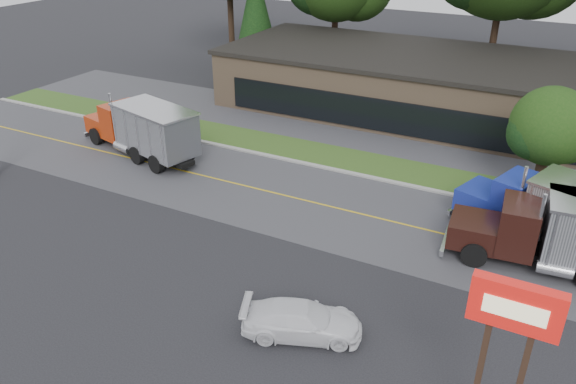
% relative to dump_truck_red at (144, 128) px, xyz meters
% --- Properties ---
extents(ground, '(140.00, 140.00, 0.00)m').
position_rel_dump_truck_red_xyz_m(ground, '(12.19, -9.86, -1.81)').
color(ground, '#2C2C30').
rests_on(ground, ground).
extents(road, '(60.00, 8.00, 0.02)m').
position_rel_dump_truck_red_xyz_m(road, '(12.19, -0.86, -1.81)').
color(road, '#56565B').
rests_on(road, ground).
extents(center_line, '(60.00, 0.12, 0.01)m').
position_rel_dump_truck_red_xyz_m(center_line, '(12.19, -0.86, -1.81)').
color(center_line, gold).
rests_on(center_line, ground).
extents(curb, '(60.00, 0.30, 0.12)m').
position_rel_dump_truck_red_xyz_m(curb, '(12.19, 3.34, -1.81)').
color(curb, '#9E9E99').
rests_on(curb, ground).
extents(grass_verge, '(60.00, 3.40, 0.03)m').
position_rel_dump_truck_red_xyz_m(grass_verge, '(12.19, 5.14, -1.81)').
color(grass_verge, '#2F501B').
rests_on(grass_verge, ground).
extents(far_parking, '(60.00, 7.00, 0.02)m').
position_rel_dump_truck_red_xyz_m(far_parking, '(12.19, 10.14, -1.81)').
color(far_parking, '#56565B').
rests_on(far_parking, ground).
extents(strip_mall, '(32.00, 12.00, 4.00)m').
position_rel_dump_truck_red_xyz_m(strip_mall, '(14.19, 16.14, 0.19)').
color(strip_mall, '#917459').
rests_on(strip_mall, ground).
extents(evergreen_left, '(4.30, 4.30, 9.77)m').
position_rel_dump_truck_red_xyz_m(evergreen_left, '(-3.81, 20.14, 3.56)').
color(evergreen_left, '#382619').
rests_on(evergreen_left, ground).
extents(tree_verge, '(4.27, 4.01, 6.08)m').
position_rel_dump_truck_red_xyz_m(tree_verge, '(22.25, 5.19, 2.06)').
color(tree_verge, '#382619').
rests_on(tree_verge, ground).
extents(dump_truck_red, '(9.47, 4.70, 3.36)m').
position_rel_dump_truck_red_xyz_m(dump_truck_red, '(0.00, 0.00, 0.00)').
color(dump_truck_red, black).
rests_on(dump_truck_red, ground).
extents(dump_truck_blue, '(8.69, 5.06, 3.36)m').
position_rel_dump_truck_red_xyz_m(dump_truck_blue, '(23.52, 0.31, -0.00)').
color(dump_truck_blue, black).
rests_on(dump_truck_blue, ground).
extents(rally_car, '(4.71, 3.26, 1.27)m').
position_rel_dump_truck_red_xyz_m(rally_car, '(15.89, -10.23, -1.18)').
color(rally_car, white).
rests_on(rally_car, ground).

